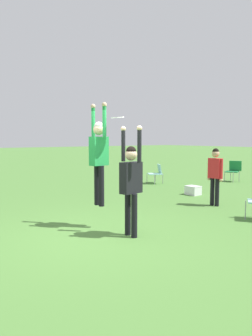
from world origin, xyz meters
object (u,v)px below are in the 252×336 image
Objects in this scene: frisbee at (118,118)px; camping_chair_1 at (233,169)px; camping_chair_0 at (157,172)px; person_spectator_near at (215,172)px; cooler_box at (193,190)px; person_defending at (131,178)px; person_jumping at (99,152)px.

camping_chair_1 is at bearing 110.02° from frisbee.
camping_chair_0 is 0.51× the size of person_spectator_near.
camping_chair_1 is 4.27m from cooler_box.
person_defending is 2.36× the size of camping_chair_1.
frisbee is 0.17× the size of person_spectator_near.
cooler_box is (-1.50, 4.71, -1.48)m from person_jumping.
cooler_box is at bearing 144.77° from person_spectator_near.
person_defending is 2.59× the size of camping_chair_0.
camping_chair_0 is at bearing -144.36° from person_defending.
person_spectator_near reaches higher than cooler_box.
person_spectator_near is (-0.30, 3.61, -1.38)m from frisbee.
frisbee is 9.28m from camping_chair_1.
cooler_box is (-1.87, 4.49, -2.19)m from frisbee.
person_jumping is 5.16m from cooler_box.
person_jumping is 4.70× the size of cooler_box.
person_jumping reaches higher than camping_chair_1.
camping_chair_1 is at bearing -165.07° from person_defending.
person_defending is 9.41m from camping_chair_1.
camping_chair_0 is (-4.69, 5.40, -1.86)m from frisbee.
camping_chair_1 is (-3.68, 8.64, -0.61)m from person_defending.
person_defending is at bearing 85.76° from camping_chair_1.
frisbee is at bearing -91.20° from person_spectator_near.
person_spectator_near is at bearing -175.00° from person_defending.
person_spectator_near is (2.82, -4.95, 0.43)m from camping_chair_1.
camping_chair_1 is 1.97× the size of cooler_box.
person_jumping reaches higher than person_spectator_near.
person_defending is 3.80m from person_spectator_near.
person_jumping is 2.62× the size of camping_chair_0.
camping_chair_0 is (-5.26, 5.48, -0.66)m from person_defending.
camping_chair_1 is at bearing -85.22° from camping_chair_0.
person_defending is 5.28m from cooler_box.
frisbee is 0.58× the size of cooler_box.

